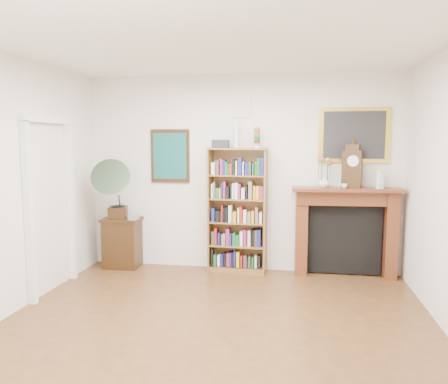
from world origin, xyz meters
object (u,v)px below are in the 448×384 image
bottle_right (382,181)px  side_cabinet (122,243)px  gramophone (113,185)px  mantel_clock (352,167)px  cd_stack (133,217)px  bottle_left (379,180)px  fireplace (345,224)px  teacup (344,186)px  flower_vase (324,182)px  bookshelf (238,204)px

bottle_right → side_cabinet: bearing=-179.4°
gramophone → mantel_clock: mantel_clock is taller
cd_stack → bottle_left: size_ratio=0.50×
fireplace → teacup: bearing=-112.4°
fireplace → bottle_left: (0.40, -0.08, 0.62)m
mantel_clock → bottle_right: size_ratio=2.93×
flower_vase → bottle_right: (0.75, -0.01, 0.02)m
bottle_right → fireplace: bearing=171.1°
cd_stack → flower_vase: flower_vase is taller
mantel_clock → bottle_right: 0.43m
side_cabinet → flower_vase: bearing=0.5°
gramophone → bottle_right: gramophone is taller
side_cabinet → cd_stack: size_ratio=6.18×
bottle_right → gramophone: bearing=-177.4°
fireplace → gramophone: bearing=-178.3°
bottle_left → bottle_right: bottle_left is taller
fireplace → bottle_left: size_ratio=6.18×
gramophone → flower_vase: size_ratio=5.76×
mantel_clock → teacup: mantel_clock is taller
side_cabinet → bottle_right: bottle_right is taller
fireplace → flower_vase: flower_vase is taller
bookshelf → bottle_left: 1.94m
side_cabinet → mantel_clock: bearing=0.6°
bookshelf → gramophone: bearing=-171.0°
mantel_clock → bottle_right: bearing=15.1°
fireplace → gramophone: 3.32m
bookshelf → fireplace: bearing=5.5°
bookshelf → teacup: (1.45, -0.05, 0.28)m
cd_stack → bottle_right: size_ratio=0.60×
mantel_clock → flower_vase: size_ratio=3.84×
gramophone → bottle_right: (3.72, 0.17, 0.10)m
side_cabinet → cd_stack: bearing=-25.2°
fireplace → bottle_left: 0.75m
fireplace → teacup: (-0.04, -0.11, 0.54)m
bottle_right → bottle_left: bearing=-170.1°
cd_stack → bookshelf: bearing=5.8°
cd_stack → flower_vase: (2.69, 0.15, 0.54)m
side_cabinet → flower_vase: 3.06m
side_cabinet → fireplace: bearing=1.4°
fireplace → cd_stack: bearing=-178.4°
bookshelf → mantel_clock: (1.55, 0.01, 0.53)m
flower_vase → bottle_right: bottle_right is taller
teacup → bottle_left: size_ratio=0.34×
flower_vase → mantel_clock: bearing=2.1°
fireplace → bottle_left: bottle_left is taller
fireplace → bottle_left: bearing=-13.2°
cd_stack → bottle_right: 3.48m
fireplace → cd_stack: (-2.99, -0.21, 0.04)m
cd_stack → bottle_left: bottle_left is taller
bookshelf → mantel_clock: 1.64m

